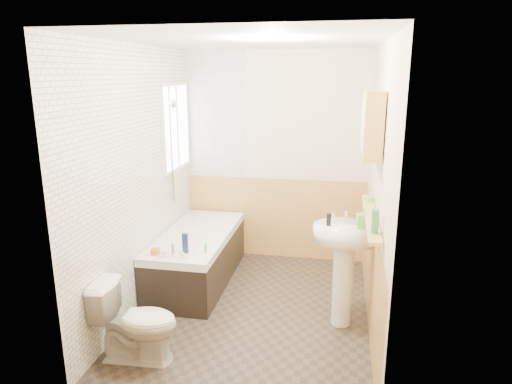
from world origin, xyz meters
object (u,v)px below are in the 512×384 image
toilet (137,322)px  medicine_cabinet (372,124)px  bathtub (197,256)px  pine_shelf (371,217)px  sink (344,254)px

toilet → medicine_cabinet: (1.77, 0.88, 1.51)m
bathtub → pine_shelf: 2.08m
medicine_cabinet → toilet: bearing=-153.5°
bathtub → sink: bearing=-21.6°
bathtub → medicine_cabinet: medicine_cabinet is taller
toilet → sink: (1.60, 0.85, 0.35)m
bathtub → toilet: (-0.03, -1.47, 0.03)m
sink → pine_shelf: size_ratio=0.82×
toilet → medicine_cabinet: 2.49m
pine_shelf → medicine_cabinet: bearing=99.5°
toilet → medicine_cabinet: medicine_cabinet is taller
pine_shelf → medicine_cabinet: (-0.03, 0.17, 0.75)m
sink → medicine_cabinet: medicine_cabinet is taller
bathtub → sink: size_ratio=1.51×
toilet → medicine_cabinet: bearing=-66.5°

